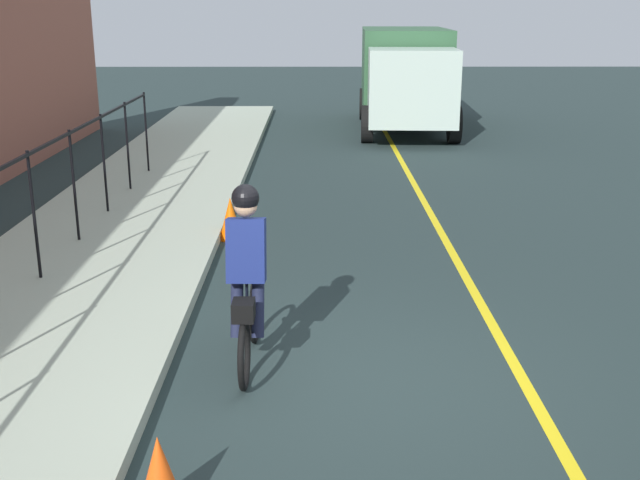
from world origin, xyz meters
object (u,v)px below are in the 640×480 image
object	(u,v)px
cyclist_lead	(247,279)
traffic_cone_far	(231,219)
box_truck_background	(405,74)
traffic_cone_near	(160,477)

from	to	relation	value
cyclist_lead	traffic_cone_far	bearing A→B (deg)	9.15
cyclist_lead	box_truck_background	world-z (taller)	box_truck_background
box_truck_background	traffic_cone_near	bearing A→B (deg)	-8.92
cyclist_lead	traffic_cone_near	bearing A→B (deg)	170.77
traffic_cone_near	traffic_cone_far	distance (m)	6.70
traffic_cone_near	cyclist_lead	bearing A→B (deg)	-10.10
cyclist_lead	traffic_cone_far	distance (m)	4.44
traffic_cone_near	traffic_cone_far	world-z (taller)	traffic_cone_far
traffic_cone_near	box_truck_background	bearing A→B (deg)	-11.47
cyclist_lead	box_truck_background	size ratio (longest dim) A/B	0.27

